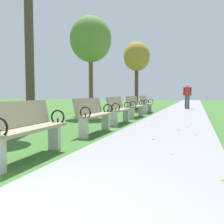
% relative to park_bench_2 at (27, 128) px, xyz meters
% --- Properties ---
extents(paved_walkway, '(2.44, 44.00, 0.02)m').
position_rel_park_bench_2_xyz_m(paved_walkway, '(1.72, 15.68, -0.48)').
color(paved_walkway, gray).
rests_on(paved_walkway, ground).
extents(park_bench_2, '(0.50, 1.61, 0.90)m').
position_rel_park_bench_2_xyz_m(park_bench_2, '(0.00, 0.00, 0.00)').
color(park_bench_2, gray).
rests_on(park_bench_2, ground).
extents(park_bench_3, '(0.49, 1.61, 0.90)m').
position_rel_park_bench_2_xyz_m(park_bench_3, '(-0.00, 2.75, 0.00)').
color(park_bench_3, gray).
rests_on(park_bench_3, ground).
extents(park_bench_4, '(0.48, 1.60, 0.90)m').
position_rel_park_bench_2_xyz_m(park_bench_4, '(-0.00, 5.04, 0.00)').
color(park_bench_4, gray).
rests_on(park_bench_4, ground).
extents(park_bench_5, '(0.52, 1.61, 0.90)m').
position_rel_park_bench_2_xyz_m(park_bench_5, '(0.00, 7.51, 0.00)').
color(park_bench_5, gray).
rests_on(park_bench_5, ground).
extents(park_bench_6, '(0.49, 1.60, 0.90)m').
position_rel_park_bench_2_xyz_m(park_bench_6, '(-0.00, 10.08, 0.00)').
color(park_bench_6, gray).
rests_on(park_bench_6, ground).
extents(tree_3, '(1.76, 1.76, 4.29)m').
position_rel_park_bench_2_xyz_m(tree_3, '(-1.87, 7.15, 2.80)').
color(tree_3, brown).
rests_on(tree_3, ground).
extents(tree_4, '(1.58, 1.58, 4.10)m').
position_rel_park_bench_2_xyz_m(tree_4, '(-1.03, 12.38, 2.70)').
color(tree_4, '#4C3D2D').
rests_on(tree_4, ground).
extents(pedestrian_walking, '(0.53, 0.26, 1.62)m').
position_rel_park_bench_2_xyz_m(pedestrian_walking, '(1.88, 14.57, 0.44)').
color(pedestrian_walking, '#4C4C56').
rests_on(pedestrian_walking, paved_walkway).
extents(scattered_leaves, '(4.68, 14.75, 0.02)m').
position_rel_park_bench_2_xyz_m(scattered_leaves, '(1.09, 4.32, -0.47)').
color(scattered_leaves, '#AD6B23').
rests_on(scattered_leaves, ground).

